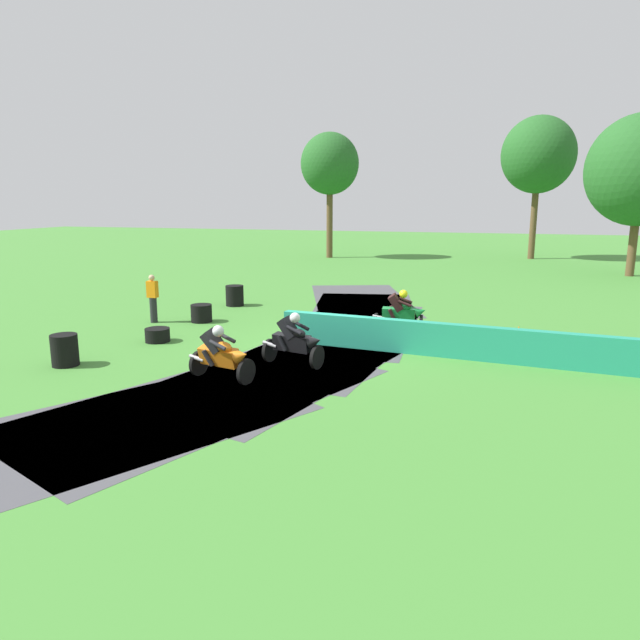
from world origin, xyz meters
TOP-DOWN VIEW (x-y plane):
  - ground_plane at (0.00, 0.00)m, footprint 120.00×120.00m
  - track_asphalt at (-0.85, 0.09)m, footprint 8.58×24.19m
  - safety_barrier at (5.14, -0.52)m, footprint 13.39×1.64m
  - motorcycle_lead_orange at (-1.62, -3.95)m, footprint 1.70×1.06m
  - motorcycle_chase_black at (-0.42, -2.31)m, footprint 1.71×0.98m
  - motorcycle_trailing_green at (1.56, 2.09)m, footprint 1.68×0.79m
  - tire_stack_near at (-5.96, -3.93)m, footprint 0.66×0.66m
  - tire_stack_mid_a at (-5.12, -1.07)m, footprint 0.72×0.72m
  - tire_stack_mid_b at (-5.23, 1.83)m, footprint 0.72×0.72m
  - tire_stack_far at (-5.45, 4.97)m, footprint 0.70×0.70m
  - track_marshal at (-6.74, 1.28)m, footprint 0.34×0.24m
  - traffic_cone at (5.05, 2.17)m, footprint 0.28×0.28m
  - tree_far_left at (-7.15, 24.65)m, footprint 4.07×4.07m
  - tree_mid_rise at (6.73, 27.86)m, footprint 4.94×4.94m

SIDE VIEW (x-z plane):
  - ground_plane at x=0.00m, z-range 0.00..0.00m
  - track_asphalt at x=-0.85m, z-range 0.00..0.01m
  - tire_stack_mid_a at x=-5.12m, z-range 0.00..0.40m
  - traffic_cone at x=5.05m, z-range 0.00..0.44m
  - tire_stack_mid_b at x=-5.23m, z-range 0.00..0.60m
  - tire_stack_far at x=-5.45m, z-range 0.00..0.80m
  - tire_stack_near at x=-5.96m, z-range 0.00..0.80m
  - safety_barrier at x=5.14m, z-range 0.00..0.90m
  - motorcycle_lead_orange at x=-1.62m, z-range -0.07..1.36m
  - motorcycle_chase_black at x=-0.42m, z-range -0.05..1.37m
  - motorcycle_trailing_green at x=1.56m, z-range -0.05..1.37m
  - track_marshal at x=-6.74m, z-range 0.00..1.63m
  - tree_far_left at x=-7.15m, z-range 2.16..10.87m
  - tree_mid_rise at x=6.73m, z-range 2.22..11.91m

